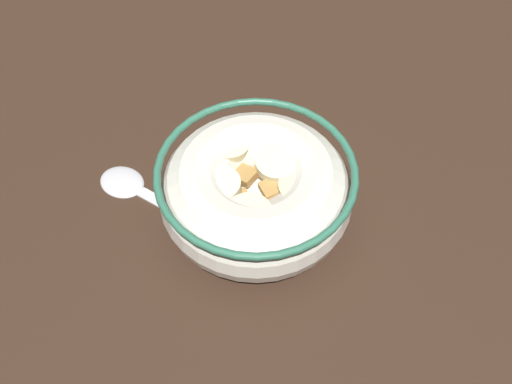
{
  "coord_description": "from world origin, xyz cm",
  "views": [
    {
      "loc": [
        19.9,
        12.99,
        34.96
      ],
      "look_at": [
        0.0,
        0.0,
        3.0
      ],
      "focal_mm": 34.66,
      "sensor_mm": 36.0,
      "label": 1
    }
  ],
  "objects": [
    {
      "name": "spoon",
      "position": [
        3.71,
        -9.6,
        0.34
      ],
      "size": [
        3.48,
        16.48,
        0.8
      ],
      "color": "silver",
      "rests_on": "ground_plane"
    },
    {
      "name": "ground_plane",
      "position": [
        0.0,
        0.0,
        -1.0
      ],
      "size": [
        99.71,
        99.71,
        2.0
      ],
      "primitive_type": "cube",
      "color": "#332116"
    },
    {
      "name": "cereal_bowl",
      "position": [
        0.02,
        0.0,
        3.33
      ],
      "size": [
        15.65,
        15.65,
        6.13
      ],
      "color": "silver",
      "rests_on": "ground_plane"
    }
  ]
}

